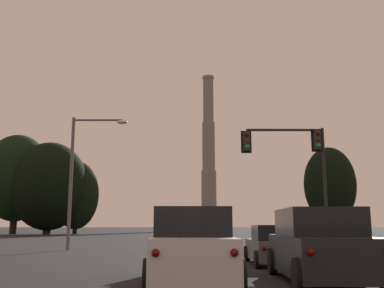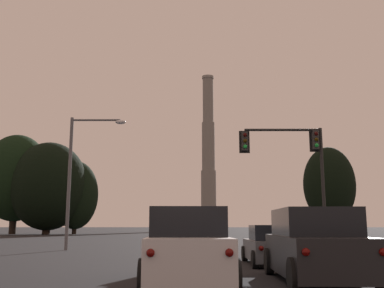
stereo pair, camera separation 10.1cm
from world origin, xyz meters
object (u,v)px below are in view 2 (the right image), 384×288
(street_lamp, at_px, (79,166))
(hatchback_right_lane_front, at_px, (272,246))
(suv_center_lane_second, at_px, (187,247))
(smokestack, at_px, (208,168))
(suv_right_lane_second, at_px, (315,246))
(traffic_light_overhead_right, at_px, (295,157))

(street_lamp, bearing_deg, hatchback_right_lane_front, -44.69)
(suv_center_lane_second, distance_m, smokestack, 111.97)
(suv_right_lane_second, relative_size, street_lamp, 0.63)
(traffic_light_overhead_right, relative_size, smokestack, 0.16)
(suv_center_lane_second, xyz_separation_m, suv_right_lane_second, (3.29, 0.24, 0.00))
(hatchback_right_lane_front, bearing_deg, traffic_light_overhead_right, 69.90)
(suv_right_lane_second, bearing_deg, street_lamp, 125.53)
(suv_center_lane_second, distance_m, traffic_light_overhead_right, 14.46)
(suv_right_lane_second, distance_m, street_lamp, 18.25)
(hatchback_right_lane_front, relative_size, traffic_light_overhead_right, 0.62)
(suv_center_lane_second, relative_size, street_lamp, 0.63)
(suv_right_lane_second, distance_m, hatchback_right_lane_front, 5.20)
(traffic_light_overhead_right, height_order, street_lamp, street_lamp)
(traffic_light_overhead_right, xyz_separation_m, smokestack, (-1.13, 98.13, 11.89))
(traffic_light_overhead_right, bearing_deg, smokestack, 90.66)
(hatchback_right_lane_front, relative_size, street_lamp, 0.52)
(suv_center_lane_second, bearing_deg, traffic_light_overhead_right, 63.59)
(suv_right_lane_second, height_order, hatchback_right_lane_front, suv_right_lane_second)
(suv_center_lane_second, bearing_deg, suv_right_lane_second, 2.40)
(hatchback_right_lane_front, xyz_separation_m, traffic_light_overhead_right, (2.68, 7.15, 4.40))
(hatchback_right_lane_front, xyz_separation_m, smokestack, (1.55, 105.28, 16.29))
(suv_center_lane_second, bearing_deg, smokestack, 85.79)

